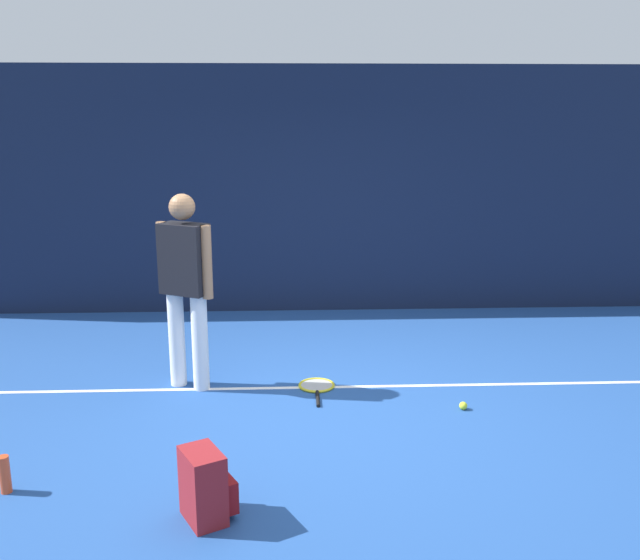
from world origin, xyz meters
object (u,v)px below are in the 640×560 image
backpack (206,487)px  tennis_ball_near_player (463,406)px  tennis_player (185,280)px  tennis_racket (317,386)px  water_bottle (5,474)px

backpack → tennis_ball_near_player: bearing=-80.2°
tennis_player → backpack: (0.38, -2.06, -0.76)m
backpack → tennis_ball_near_player: 2.41m
tennis_racket → water_bottle: water_bottle is taller
backpack → tennis_player: bearing=-17.5°
backpack → tennis_ball_near_player: backpack is taller
tennis_racket → tennis_ball_near_player: 1.28m
tennis_racket → tennis_ball_near_player: size_ratio=9.28×
tennis_ball_near_player → tennis_player: bearing=165.6°
backpack → water_bottle: 1.36m
tennis_racket → tennis_player: bearing=86.2°
backpack → tennis_ball_near_player: size_ratio=6.67×
tennis_player → tennis_racket: tennis_player is taller
tennis_player → water_bottle: bearing=-92.2°
tennis_player → water_bottle: tennis_player is taller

